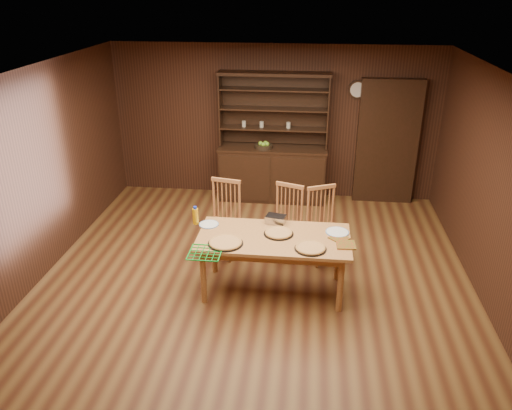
# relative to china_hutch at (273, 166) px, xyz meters

# --- Properties ---
(floor) EXTENTS (6.00, 6.00, 0.00)m
(floor) POSITION_rel_china_hutch_xyz_m (0.00, -2.75, -0.60)
(floor) COLOR brown
(floor) RESTS_ON ground
(room_shell) EXTENTS (6.00, 6.00, 6.00)m
(room_shell) POSITION_rel_china_hutch_xyz_m (0.00, -2.75, 0.98)
(room_shell) COLOR white
(room_shell) RESTS_ON floor
(china_hutch) EXTENTS (1.84, 0.52, 2.17)m
(china_hutch) POSITION_rel_china_hutch_xyz_m (0.00, 0.00, 0.00)
(china_hutch) COLOR black
(china_hutch) RESTS_ON floor
(doorway) EXTENTS (1.00, 0.18, 2.10)m
(doorway) POSITION_rel_china_hutch_xyz_m (1.90, 0.15, 0.45)
(doorway) COLOR black
(doorway) RESTS_ON floor
(wall_clock) EXTENTS (0.30, 0.05, 0.30)m
(wall_clock) POSITION_rel_china_hutch_xyz_m (1.35, 0.20, 1.30)
(wall_clock) COLOR black
(wall_clock) RESTS_ON room_shell
(dining_table) EXTENTS (1.81, 0.90, 0.75)m
(dining_table) POSITION_rel_china_hutch_xyz_m (0.25, -2.85, 0.07)
(dining_table) COLOR #C38043
(dining_table) RESTS_ON floor
(chair_left) EXTENTS (0.52, 0.50, 1.08)m
(chair_left) POSITION_rel_china_hutch_xyz_m (-0.50, -1.98, -0.02)
(chair_left) COLOR #BA6F3F
(chair_left) RESTS_ON floor
(chair_center) EXTENTS (0.53, 0.52, 1.03)m
(chair_center) POSITION_rel_china_hutch_xyz_m (0.35, -1.94, -0.05)
(chair_center) COLOR #BA6F3F
(chair_center) RESTS_ON floor
(chair_right) EXTENTS (0.56, 0.55, 1.04)m
(chair_right) POSITION_rel_china_hutch_xyz_m (0.84, -1.99, -0.04)
(chair_right) COLOR #BA6F3F
(chair_right) RESTS_ON floor
(pizza_left) EXTENTS (0.41, 0.41, 0.04)m
(pizza_left) POSITION_rel_china_hutch_xyz_m (-0.29, -3.09, 0.17)
(pizza_left) COLOR black
(pizza_left) RESTS_ON dining_table
(pizza_right) EXTENTS (0.36, 0.36, 0.04)m
(pizza_right) POSITION_rel_china_hutch_xyz_m (0.68, -3.11, 0.17)
(pizza_right) COLOR black
(pizza_right) RESTS_ON dining_table
(pizza_center) EXTENTS (0.36, 0.36, 0.04)m
(pizza_center) POSITION_rel_china_hutch_xyz_m (0.30, -2.78, 0.17)
(pizza_center) COLOR black
(pizza_center) RESTS_ON dining_table
(cooling_rack) EXTENTS (0.42, 0.42, 0.02)m
(cooling_rack) POSITION_rel_china_hutch_xyz_m (-0.48, -3.33, 0.16)
(cooling_rack) COLOR #0B9422
(cooling_rack) RESTS_ON dining_table
(plate_left) EXTENTS (0.25, 0.25, 0.02)m
(plate_left) POSITION_rel_china_hutch_xyz_m (-0.58, -2.64, 0.16)
(plate_left) COLOR silver
(plate_left) RESTS_ON dining_table
(plate_right) EXTENTS (0.28, 0.28, 0.02)m
(plate_right) POSITION_rel_china_hutch_xyz_m (1.00, -2.67, 0.16)
(plate_right) COLOR silver
(plate_right) RESTS_ON dining_table
(foil_dish) EXTENTS (0.27, 0.22, 0.10)m
(foil_dish) POSITION_rel_china_hutch_xyz_m (0.24, -2.48, 0.20)
(foil_dish) COLOR silver
(foil_dish) RESTS_ON dining_table
(juice_bottle) EXTENTS (0.07, 0.07, 0.23)m
(juice_bottle) POSITION_rel_china_hutch_xyz_m (-0.75, -2.62, 0.26)
(juice_bottle) COLOR orange
(juice_bottle) RESTS_ON dining_table
(pot_holder_a) EXTENTS (0.23, 0.23, 0.02)m
(pot_holder_a) POSITION_rel_china_hutch_xyz_m (1.09, -2.97, 0.16)
(pot_holder_a) COLOR red
(pot_holder_a) RESTS_ON dining_table
(pot_holder_b) EXTENTS (0.27, 0.27, 0.01)m
(pot_holder_b) POSITION_rel_china_hutch_xyz_m (1.01, -2.82, 0.16)
(pot_holder_b) COLOR red
(pot_holder_b) RESTS_ON dining_table
(fruit_bowl) EXTENTS (0.29, 0.29, 0.12)m
(fruit_bowl) POSITION_rel_china_hutch_xyz_m (-0.15, -0.07, 0.39)
(fruit_bowl) COLOR black
(fruit_bowl) RESTS_ON china_hutch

